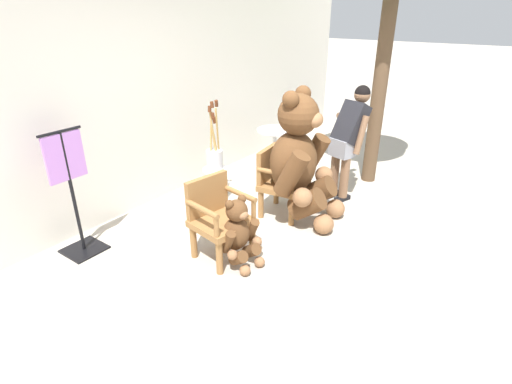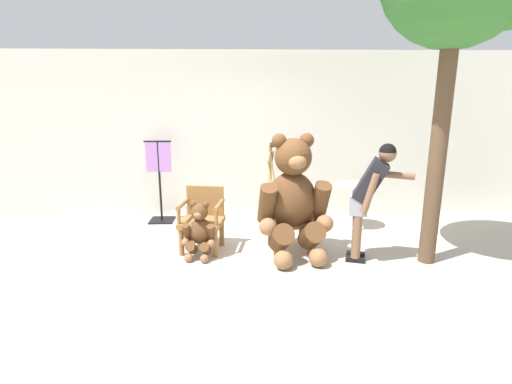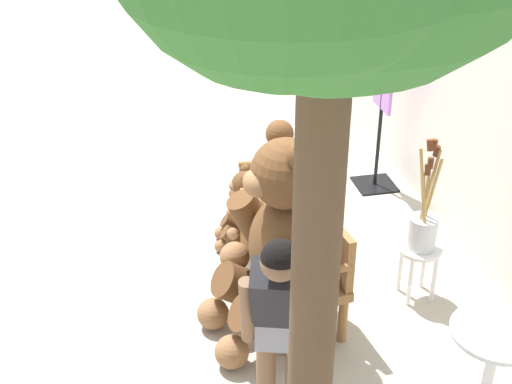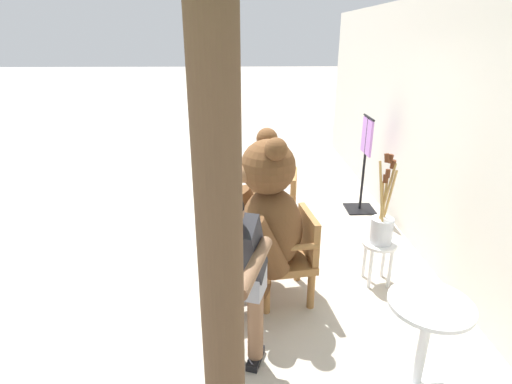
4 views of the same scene
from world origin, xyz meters
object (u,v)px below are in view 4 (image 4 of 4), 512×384
at_px(teddy_bear_small, 256,210).
at_px(clothing_display_stand, 364,162).
at_px(wooden_chair_right, 290,253).
at_px(brush_bucket, 382,224).
at_px(round_side_table, 425,335).
at_px(wooden_chair_left, 279,204).
at_px(white_stool, 379,252).
at_px(person_visitor, 238,267).
at_px(teddy_bear_large, 262,223).

bearing_deg(teddy_bear_small, clothing_display_stand, 117.64).
xyz_separation_m(wooden_chair_right, brush_bucket, (-0.18, 0.91, 0.20)).
bearing_deg(round_side_table, wooden_chair_left, -160.63).
xyz_separation_m(wooden_chair_left, white_stool, (1.00, 0.92, -0.11)).
bearing_deg(wooden_chair_left, clothing_display_stand, 123.16).
bearing_deg(wooden_chair_left, brush_bucket, 42.36).
bearing_deg(person_visitor, wooden_chair_left, 167.47).
height_order(wooden_chair_right, clothing_display_stand, clothing_display_stand).
xyz_separation_m(wooden_chair_right, round_side_table, (1.12, 0.81, -0.01)).
xyz_separation_m(person_visitor, round_side_table, (0.17, 1.28, -0.46)).
bearing_deg(teddy_bear_small, round_side_table, 25.18).
height_order(teddy_bear_small, person_visitor, person_visitor).
bearing_deg(clothing_display_stand, teddy_bear_large, -36.94).
bearing_deg(round_side_table, brush_bucket, 175.39).
relative_size(person_visitor, white_stool, 3.32).
bearing_deg(round_side_table, white_stool, 175.33).
height_order(teddy_bear_large, round_side_table, teddy_bear_large).
distance_m(teddy_bear_large, brush_bucket, 1.21).
distance_m(teddy_bear_large, white_stool, 1.28).
bearing_deg(round_side_table, wooden_chair_right, -144.06).
relative_size(teddy_bear_large, brush_bucket, 1.75).
bearing_deg(person_visitor, round_side_table, 82.23).
relative_size(wooden_chair_left, brush_bucket, 0.93).
bearing_deg(teddy_bear_small, person_visitor, -5.12).
relative_size(wooden_chair_left, wooden_chair_right, 1.00).
bearing_deg(wooden_chair_left, wooden_chair_right, 0.01).
bearing_deg(teddy_bear_small, white_stool, 49.60).
bearing_deg(round_side_table, teddy_bear_large, -135.49).
relative_size(teddy_bear_small, brush_bucket, 0.81).
xyz_separation_m(wooden_chair_left, brush_bucket, (1.00, 0.91, 0.20)).
distance_m(wooden_chair_left, teddy_bear_small, 0.30).
height_order(white_stool, round_side_table, round_side_table).
height_order(teddy_bear_large, clothing_display_stand, teddy_bear_large).
relative_size(wooden_chair_right, round_side_table, 1.19).
distance_m(person_visitor, brush_bucket, 1.80).
bearing_deg(white_stool, clothing_display_stand, 169.34).
relative_size(person_visitor, round_side_table, 2.12).
bearing_deg(clothing_display_stand, white_stool, -10.66).
xyz_separation_m(wooden_chair_right, teddy_bear_large, (0.02, -0.27, 0.33)).
relative_size(white_stool, brush_bucket, 0.50).
xyz_separation_m(wooden_chair_left, round_side_table, (2.30, 0.81, -0.01)).
height_order(teddy_bear_small, round_side_table, teddy_bear_small).
bearing_deg(round_side_table, clothing_display_stand, 171.81).
bearing_deg(wooden_chair_left, teddy_bear_small, -93.28).
bearing_deg(round_side_table, person_visitor, -97.77).
bearing_deg(clothing_display_stand, round_side_table, -8.19).
height_order(wooden_chair_left, clothing_display_stand, clothing_display_stand).
height_order(person_visitor, round_side_table, person_visitor).
height_order(wooden_chair_left, brush_bucket, brush_bucket).
height_order(round_side_table, clothing_display_stand, clothing_display_stand).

